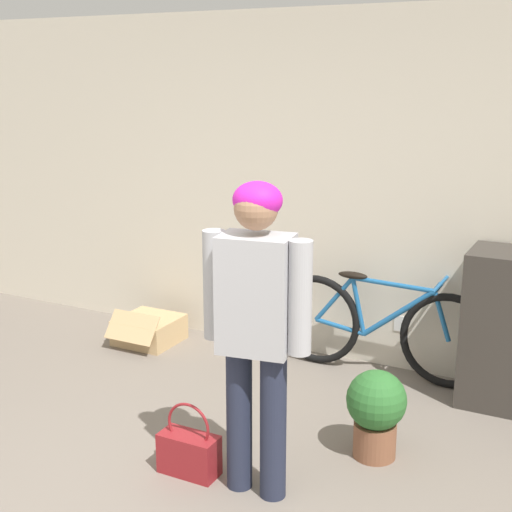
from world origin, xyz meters
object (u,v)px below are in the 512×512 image
(person, at_px, (256,313))
(handbag, at_px, (189,452))
(bicycle, at_px, (380,327))
(cardboard_box, at_px, (149,330))
(potted_plant, at_px, (376,409))

(person, relative_size, handbag, 3.92)
(bicycle, bearing_deg, cardboard_box, -173.03)
(person, height_order, bicycle, person)
(person, relative_size, bicycle, 0.98)
(bicycle, height_order, cardboard_box, bicycle)
(handbag, height_order, potted_plant, potted_plant)
(person, xyz_separation_m, bicycle, (0.11, 1.74, -0.63))
(person, xyz_separation_m, handbag, (-0.40, -0.02, -0.86))
(person, xyz_separation_m, potted_plant, (0.45, 0.62, -0.70))
(cardboard_box, height_order, potted_plant, potted_plant)
(potted_plant, bearing_deg, person, -125.67)
(person, relative_size, potted_plant, 3.15)
(person, bearing_deg, cardboard_box, 130.29)
(person, height_order, handbag, person)
(bicycle, distance_m, handbag, 1.85)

